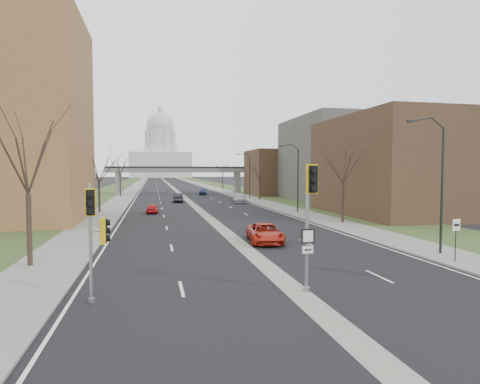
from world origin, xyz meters
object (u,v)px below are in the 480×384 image
object	(u,v)px
signal_pole_median	(310,204)
car_right_mid	(239,198)
signal_pole_left	(95,225)
car_right_near	(265,233)
car_right_far	(203,191)
car_left_near	(152,208)
car_left_far	(178,198)
speed_limit_sign	(456,232)

from	to	relation	value
signal_pole_median	car_right_mid	bearing A→B (deg)	82.45
signal_pole_left	car_right_mid	bearing A→B (deg)	60.83
car_right_near	car_right_far	xyz separation A→B (m)	(2.78, 60.92, 0.02)
signal_pole_median	car_right_far	distance (m)	73.78
car_left_near	car_left_far	xyz separation A→B (m)	(4.32, 17.62, 0.15)
car_right_mid	signal_pole_median	bearing A→B (deg)	-90.93
signal_pole_left	signal_pole_median	bearing A→B (deg)	-14.81
signal_pole_left	speed_limit_sign	bearing A→B (deg)	-2.00
signal_pole_median	car_left_far	size ratio (longest dim) A/B	1.24
signal_pole_left	car_left_far	size ratio (longest dim) A/B	1.07
speed_limit_sign	car_left_far	bearing A→B (deg)	98.61
car_right_near	speed_limit_sign	bearing A→B (deg)	-38.42
car_right_far	signal_pole_median	bearing A→B (deg)	-85.49
signal_pole_median	speed_limit_sign	distance (m)	11.31
car_right_mid	car_right_far	xyz separation A→B (m)	(-3.23, 23.85, -0.03)
car_right_near	car_right_mid	distance (m)	37.56
car_left_near	car_right_mid	size ratio (longest dim) A/B	0.67
signal_pole_left	speed_limit_sign	world-z (taller)	signal_pole_left
car_right_near	car_right_far	world-z (taller)	car_right_far
signal_pole_left	car_left_near	xyz separation A→B (m)	(2.20, 35.09, -2.62)
speed_limit_sign	car_left_near	xyz separation A→B (m)	(-17.26, 32.17, -1.23)
signal_pole_left	car_right_far	xyz separation A→B (m)	(13.32, 72.91, -2.49)
speed_limit_sign	signal_pole_left	bearing A→B (deg)	-177.43
signal_pole_left	speed_limit_sign	distance (m)	19.73
signal_pole_left	car_left_near	bearing A→B (deg)	75.88
car_right_near	car_right_mid	size ratio (longest dim) A/B	0.97
car_right_mid	signal_pole_left	bearing A→B (deg)	-100.89
speed_limit_sign	car_left_far	distance (m)	51.46
signal_pole_median	car_right_near	xyz separation A→B (m)	(1.58, 12.65, -3.27)
car_left_near	car_right_mid	xyz separation A→B (m)	(14.35, 13.96, 0.16)
speed_limit_sign	car_right_mid	distance (m)	46.24
car_left_far	car_right_mid	size ratio (longest dim) A/B	0.87
speed_limit_sign	car_right_near	bearing A→B (deg)	128.60
signal_pole_left	car_left_far	bearing A→B (deg)	72.42
speed_limit_sign	car_right_far	world-z (taller)	speed_limit_sign
car_left_far	car_right_far	world-z (taller)	car_left_far
car_right_mid	car_right_far	size ratio (longest dim) A/B	1.22
speed_limit_sign	car_left_far	size ratio (longest dim) A/B	0.54
car_left_near	signal_pole_left	bearing A→B (deg)	89.33
car_left_near	car_right_mid	bearing A→B (deg)	-132.85
signal_pole_left	signal_pole_median	distance (m)	9.01
car_right_near	signal_pole_left	bearing A→B (deg)	-124.32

